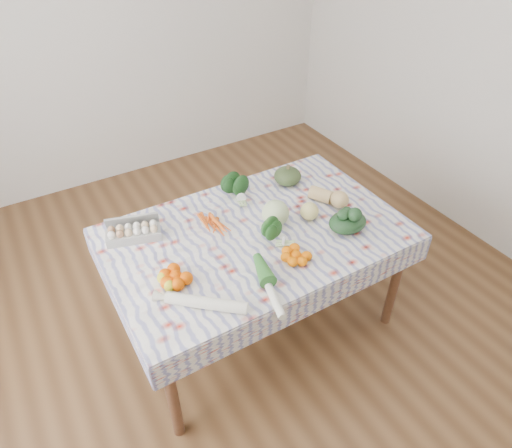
% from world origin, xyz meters
% --- Properties ---
extents(ground, '(4.50, 4.50, 0.00)m').
position_xyz_m(ground, '(0.00, 0.00, 0.00)').
color(ground, '#56371D').
rests_on(ground, ground).
extents(wall_back, '(4.00, 0.04, 2.80)m').
position_xyz_m(wall_back, '(0.00, 2.25, 1.40)').
color(wall_back, silver).
rests_on(wall_back, ground).
extents(dining_table, '(1.60, 1.00, 0.75)m').
position_xyz_m(dining_table, '(0.00, 0.00, 0.68)').
color(dining_table, brown).
rests_on(dining_table, ground).
extents(tablecloth, '(1.66, 1.06, 0.01)m').
position_xyz_m(tablecloth, '(0.00, 0.00, 0.76)').
color(tablecloth, silver).
rests_on(tablecloth, dining_table).
extents(egg_carton, '(0.31, 0.20, 0.08)m').
position_xyz_m(egg_carton, '(-0.61, 0.29, 0.80)').
color(egg_carton, '#979792').
rests_on(egg_carton, tablecloth).
extents(carrot_bunch, '(0.23, 0.21, 0.04)m').
position_xyz_m(carrot_bunch, '(-0.18, 0.18, 0.78)').
color(carrot_bunch, orange).
rests_on(carrot_bunch, tablecloth).
extents(kale_bunch, '(0.19, 0.18, 0.14)m').
position_xyz_m(kale_bunch, '(0.08, 0.33, 0.83)').
color(kale_bunch, '#163D16').
rests_on(kale_bunch, tablecloth).
extents(kabocha_squash, '(0.23, 0.23, 0.11)m').
position_xyz_m(kabocha_squash, '(0.43, 0.32, 0.82)').
color(kabocha_squash, '#374A25').
rests_on(kabocha_squash, tablecloth).
extents(cabbage, '(0.20, 0.20, 0.15)m').
position_xyz_m(cabbage, '(0.13, 0.01, 0.84)').
color(cabbage, '#B4CD8C').
rests_on(cabbage, tablecloth).
extents(butternut_squash, '(0.21, 0.26, 0.11)m').
position_xyz_m(butternut_squash, '(0.53, 0.01, 0.82)').
color(butternut_squash, tan).
rests_on(butternut_squash, tablecloth).
extents(orange_cluster, '(0.27, 0.27, 0.07)m').
position_xyz_m(orange_cluster, '(-0.54, -0.13, 0.80)').
color(orange_cluster, '#EA5300').
rests_on(orange_cluster, tablecloth).
extents(broccoli, '(0.18, 0.18, 0.09)m').
position_xyz_m(broccoli, '(0.04, -0.14, 0.81)').
color(broccoli, '#1C4C19').
rests_on(broccoli, tablecloth).
extents(mandarin_cluster, '(0.22, 0.22, 0.06)m').
position_xyz_m(mandarin_cluster, '(0.07, -0.29, 0.79)').
color(mandarin_cluster, '#FF7101').
rests_on(mandarin_cluster, tablecloth).
extents(grapefruit, '(0.14, 0.14, 0.11)m').
position_xyz_m(grapefruit, '(0.33, -0.05, 0.82)').
color(grapefruit, '#E0D475').
rests_on(grapefruit, tablecloth).
extents(spinach_bag, '(0.25, 0.21, 0.10)m').
position_xyz_m(spinach_bag, '(0.46, -0.24, 0.81)').
color(spinach_bag, black).
rests_on(spinach_bag, tablecloth).
extents(daikon, '(0.35, 0.31, 0.06)m').
position_xyz_m(daikon, '(-0.48, -0.36, 0.79)').
color(daikon, silver).
rests_on(daikon, tablecloth).
extents(leek, '(0.14, 0.39, 0.04)m').
position_xyz_m(leek, '(-0.17, -0.42, 0.78)').
color(leek, white).
rests_on(leek, tablecloth).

